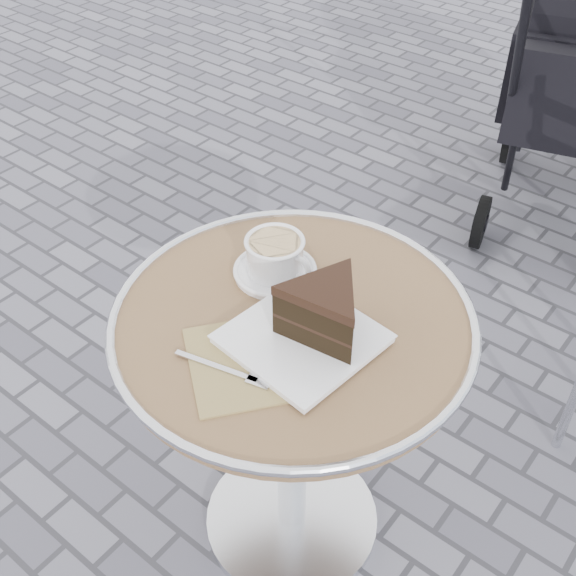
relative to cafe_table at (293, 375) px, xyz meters
The scene contains 4 objects.
ground 0.57m from the cafe_table, ahead, with size 80.00×80.00×0.00m, color slate.
cafe_table is the anchor object (origin of this frame).
cappuccino_set 0.24m from the cafe_table, 143.37° to the left, with size 0.18×0.17×0.09m.
cake_plate_set 0.24m from the cafe_table, 16.64° to the right, with size 0.35×0.41×0.13m.
Camera 1 is at (0.62, -0.80, 1.70)m, focal length 45.00 mm.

